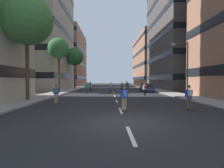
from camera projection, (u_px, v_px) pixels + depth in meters
The scene contains 25 objects.
ground_plane at pixel (112, 91), 32.19m from camera, with size 144.09×144.09×0.00m, color #28282B.
sidewalk_left at pixel (71, 89), 34.95m from camera, with size 3.05×66.04×0.14m, color #9E9991.
sidewalk_right at pixel (152, 89), 35.42m from camera, with size 3.05×66.04×0.14m, color #9E9991.
lane_markings at pixel (112, 90), 33.67m from camera, with size 0.16×57.20×0.01m.
building_left_mid at pixel (27, 23), 36.15m from camera, with size 17.79×16.82×30.05m.
building_left_far at pixel (59, 59), 60.11m from camera, with size 17.79×22.50×20.22m.
building_right_mid at pixel (194, 21), 37.14m from camera, with size 17.79×18.84×31.61m.
building_right_far at pixel (160, 61), 61.14m from camera, with size 17.79×23.24×18.87m.
parked_car_near at pixel (147, 88), 29.11m from camera, with size 1.82×4.40×1.52m.
street_tree_near at pixel (27, 20), 15.86m from camera, with size 5.08×5.08×10.60m.
street_tree_mid at pixel (59, 49), 26.13m from camera, with size 3.41×3.41×8.90m.
street_tree_far at pixel (75, 57), 38.72m from camera, with size 4.24×4.24×9.79m.
streetlamp_right at pixel (185, 63), 19.09m from camera, with size 2.13×0.30×6.50m.
skater_0 at pixel (87, 85), 36.73m from camera, with size 0.57×0.92×1.78m.
skater_1 at pixel (189, 96), 11.54m from camera, with size 0.55×0.92×1.78m.
skater_2 at pixel (90, 84), 40.92m from camera, with size 0.55×0.91×1.78m.
skater_3 at pixel (111, 87), 24.35m from camera, with size 0.57×0.92×1.78m.
skater_4 at pixel (86, 87), 24.66m from camera, with size 0.56×0.92×1.78m.
skater_5 at pixel (145, 88), 21.13m from camera, with size 0.57×0.92×1.78m.
skater_6 at pixel (56, 93), 14.31m from camera, with size 0.57×0.92×1.78m.
skater_7 at pixel (124, 96), 11.06m from camera, with size 0.55×0.92×1.78m.
skater_8 at pixel (122, 86), 29.49m from camera, with size 0.56×0.92×1.78m.
skater_9 at pixel (126, 84), 40.68m from camera, with size 0.57×0.92×1.78m.
skater_10 at pixel (91, 86), 29.25m from camera, with size 0.56×0.92×1.78m.
skater_11 at pixel (128, 85), 38.57m from camera, with size 0.53×0.90×1.78m.
Camera 1 is at (-0.89, -8.12, 2.15)m, focal length 25.54 mm.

